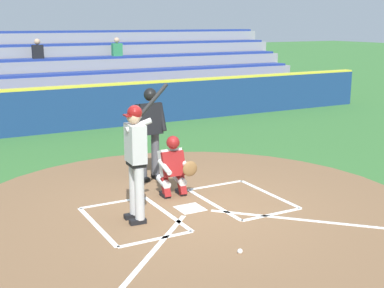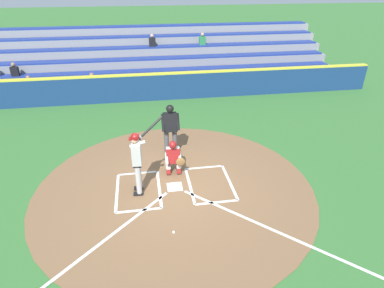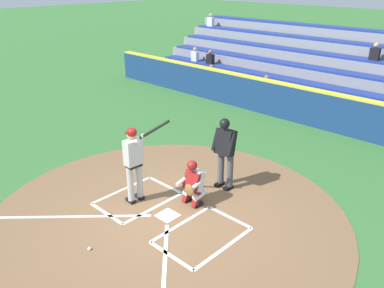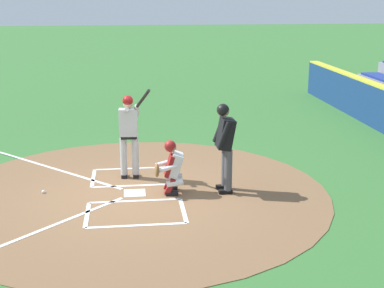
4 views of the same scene
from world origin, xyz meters
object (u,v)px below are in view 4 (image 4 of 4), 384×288
object	(u,v)px
batter	(129,130)
catcher	(171,166)
plate_umpire	(225,142)
baseball	(43,192)

from	to	relation	value
batter	catcher	size ratio (longest dim) A/B	1.88
plate_umpire	catcher	bearing A→B (deg)	88.47
plate_umpire	baseball	world-z (taller)	plate_umpire
baseball	catcher	bearing A→B (deg)	-96.49
catcher	baseball	distance (m)	2.70
catcher	plate_umpire	xyz separation A→B (m)	(-0.03, -1.10, 0.49)
catcher	plate_umpire	size ratio (longest dim) A/B	0.61
catcher	plate_umpire	bearing A→B (deg)	-91.53
batter	plate_umpire	world-z (taller)	batter
catcher	plate_umpire	distance (m)	1.21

